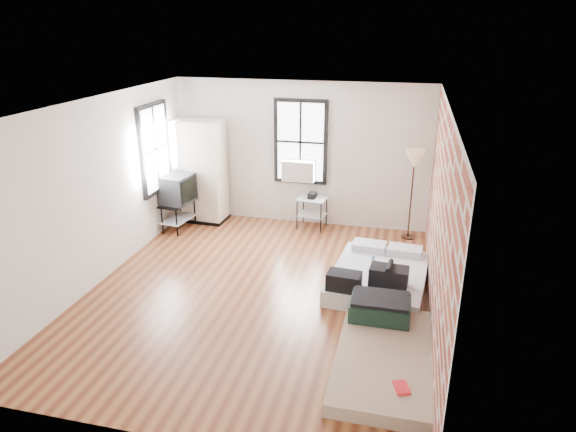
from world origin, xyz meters
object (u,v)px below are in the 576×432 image
(floor_lamp, at_px, (414,164))
(tv_stand, at_px, (177,191))
(mattress_main, at_px, (378,276))
(mattress_bare, at_px, (383,345))
(wardrobe, at_px, (199,171))
(side_table, at_px, (312,204))

(floor_lamp, distance_m, tv_stand, 4.45)
(mattress_main, relative_size, mattress_bare, 0.94)
(mattress_bare, xyz_separation_m, wardrobe, (-3.92, 3.78, 0.88))
(mattress_bare, height_order, side_table, side_table)
(side_table, height_order, tv_stand, tv_stand)
(tv_stand, bearing_deg, floor_lamp, 15.59)
(mattress_main, bearing_deg, wardrobe, 156.68)
(mattress_main, relative_size, tv_stand, 1.80)
(mattress_main, bearing_deg, mattress_bare, -78.98)
(side_table, bearing_deg, wardrobe, -178.25)
(floor_lamp, bearing_deg, mattress_main, -101.36)
(mattress_bare, xyz_separation_m, floor_lamp, (0.23, 3.78, 1.30))
(wardrobe, distance_m, tv_stand, 0.68)
(floor_lamp, bearing_deg, tv_stand, -172.15)
(mattress_main, distance_m, floor_lamp, 2.43)
(side_table, distance_m, floor_lamp, 2.09)
(floor_lamp, height_order, tv_stand, floor_lamp)
(wardrobe, relative_size, floor_lamp, 1.22)
(wardrobe, distance_m, side_table, 2.35)
(wardrobe, bearing_deg, mattress_bare, -41.20)
(side_table, bearing_deg, tv_stand, -165.00)
(mattress_bare, xyz_separation_m, tv_stand, (-4.14, 3.18, 0.65))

